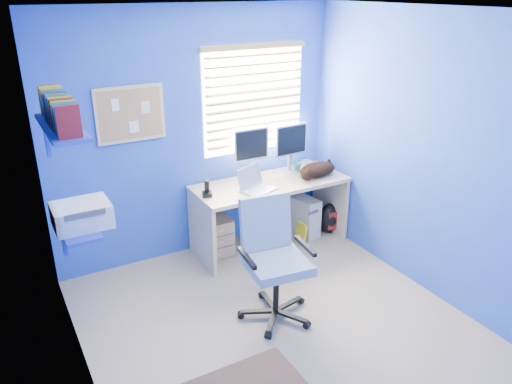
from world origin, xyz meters
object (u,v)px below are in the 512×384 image
tower_pc (302,215)px  office_chair (274,275)px  laptop (259,180)px  cat (317,170)px  desk (270,214)px

tower_pc → office_chair: (-1.06, -1.13, 0.16)m
laptop → cat: (0.75, 0.05, -0.03)m
tower_pc → office_chair: size_ratio=0.44×
tower_pc → desk: bearing=177.4°
desk → cat: bearing=-11.2°
cat → desk: bearing=144.6°
desk → cat: 0.70m
cat → laptop: bearing=159.3°
office_chair → laptop: bearing=67.7°
laptop → cat: laptop is taller
cat → tower_pc: 0.62m
desk → cat: cat is taller
laptop → office_chair: bearing=-131.7°
laptop → tower_pc: bearing=-2.7°
laptop → cat: bearing=-16.0°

